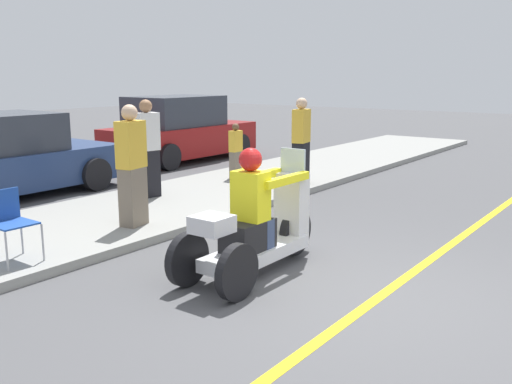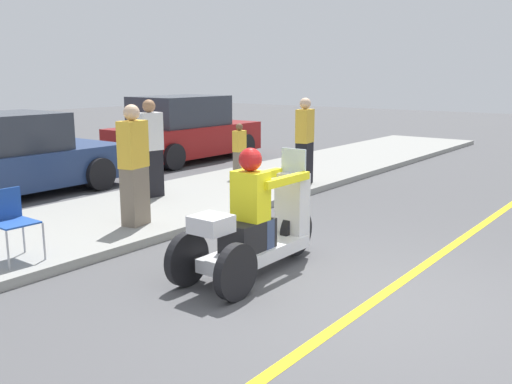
# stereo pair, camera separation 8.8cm
# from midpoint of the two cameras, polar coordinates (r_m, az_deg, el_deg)

# --- Properties ---
(ground_plane) EXTENTS (60.00, 60.00, 0.00)m
(ground_plane) POSITION_cam_midpoint_polar(r_m,az_deg,el_deg) (5.93, 11.16, -10.74)
(ground_plane) COLOR #4C4C4F
(lane_stripe) EXTENTS (24.00, 0.12, 0.01)m
(lane_stripe) POSITION_cam_midpoint_polar(r_m,az_deg,el_deg) (5.94, 11.20, -10.68)
(lane_stripe) COLOR gold
(lane_stripe) RESTS_ON ground
(sidewalk_strip) EXTENTS (28.00, 2.80, 0.12)m
(sidewalk_strip) POSITION_cam_midpoint_polar(r_m,az_deg,el_deg) (8.78, -17.08, -3.20)
(sidewalk_strip) COLOR gray
(sidewalk_strip) RESTS_ON ground
(motorcycle_trike) EXTENTS (2.21, 0.78, 1.46)m
(motorcycle_trike) POSITION_cam_midpoint_polar(r_m,az_deg,el_deg) (6.49, -0.35, -3.67)
(motorcycle_trike) COLOR black
(motorcycle_trike) RESTS_ON ground
(spectator_with_child) EXTENTS (0.45, 0.32, 1.71)m
(spectator_with_child) POSITION_cam_midpoint_polar(r_m,az_deg,el_deg) (8.20, -12.61, 2.35)
(spectator_with_child) COLOR #726656
(spectator_with_child) RESTS_ON sidewalk_strip
(spectator_far_back) EXTENTS (0.44, 0.31, 1.70)m
(spectator_far_back) POSITION_cam_midpoint_polar(r_m,az_deg,el_deg) (10.10, -11.06, 4.09)
(spectator_far_back) COLOR black
(spectator_far_back) RESTS_ON sidewalk_strip
(spectator_near_curb) EXTENTS (0.27, 0.17, 1.13)m
(spectator_near_curb) POSITION_cam_midpoint_polar(r_m,az_deg,el_deg) (11.82, -2.25, 4.05)
(spectator_near_curb) COLOR #726656
(spectator_near_curb) RESTS_ON sidewalk_strip
(spectator_by_tree) EXTENTS (0.43, 0.30, 1.68)m
(spectator_by_tree) POSITION_cam_midpoint_polar(r_m,az_deg,el_deg) (11.18, 4.30, 4.94)
(spectator_by_tree) COLOR black
(spectator_by_tree) RESTS_ON sidewalk_strip
(folding_chair_set_back) EXTENTS (0.47, 0.47, 0.82)m
(folding_chair_set_back) POSITION_cam_midpoint_polar(r_m,az_deg,el_deg) (7.15, -23.90, -2.39)
(folding_chair_set_back) COLOR #A5A8AD
(folding_chair_set_back) RESTS_ON sidewalk_strip
(parked_car_lot_center) EXTENTS (4.20, 1.98, 1.69)m
(parked_car_lot_center) POSITION_cam_midpoint_polar(r_m,az_deg,el_deg) (15.10, -7.82, 6.07)
(parked_car_lot_center) COLOR maroon
(parked_car_lot_center) RESTS_ON ground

